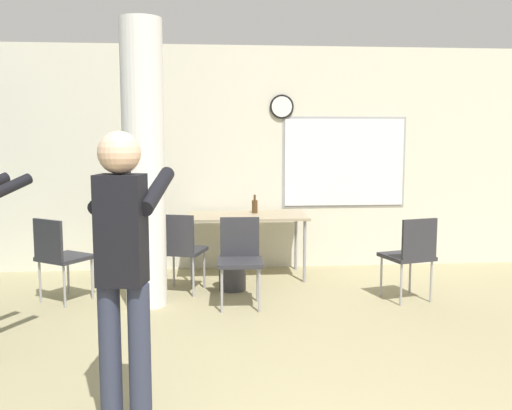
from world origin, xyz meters
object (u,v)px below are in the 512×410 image
chair_mid_room (411,252)px  folding_table (247,219)px  chair_table_left (180,246)px  person_playing_front (124,258)px  chair_near_pillar (60,253)px  chair_table_front (240,255)px  bottle_on_table (255,206)px

chair_mid_room → folding_table: bearing=143.8°
folding_table → chair_table_left: bearing=-138.8°
folding_table → person_playing_front: 3.67m
chair_mid_room → chair_table_left: same height
chair_near_pillar → person_playing_front: size_ratio=0.51×
chair_table_front → chair_table_left: same height
bottle_on_table → chair_table_left: (-0.87, -0.80, -0.33)m
folding_table → person_playing_front: size_ratio=0.83×
chair_table_left → chair_near_pillar: bearing=-168.4°
chair_mid_room → chair_table_front: size_ratio=1.00×
folding_table → bottle_on_table: size_ratio=6.29×
folding_table → chair_table_left: chair_table_left is taller
person_playing_front → chair_table_left: bearing=86.4°
folding_table → chair_table_left: (-0.76, -0.66, -0.19)m
chair_table_left → folding_table: bearing=41.2°
bottle_on_table → chair_table_front: size_ratio=0.26×
chair_mid_room → person_playing_front: 3.50m
folding_table → chair_mid_room: 1.98m
bottle_on_table → chair_table_left: bottle_on_table is taller
bottle_on_table → chair_table_front: bearing=-101.2°
chair_table_front → folding_table: bearing=82.7°
chair_mid_room → chair_table_left: size_ratio=1.00×
chair_table_left → bottle_on_table: bearing=42.8°
chair_table_front → chair_table_left: (-0.61, 0.49, 0.00)m
chair_near_pillar → chair_table_front: bearing=-7.6°
chair_table_front → person_playing_front: bearing=-108.3°
chair_table_front → chair_table_left: 0.78m
folding_table → chair_table_left: size_ratio=1.63×
folding_table → person_playing_front: person_playing_front is taller
chair_table_left → person_playing_front: size_ratio=0.51×
bottle_on_table → chair_table_front: bottle_on_table is taller
folding_table → bottle_on_table: bearing=51.9°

